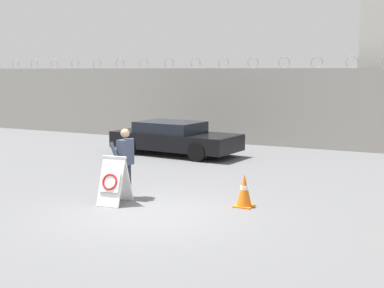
{
  "coord_description": "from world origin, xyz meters",
  "views": [
    {
      "loc": [
        5.85,
        -9.45,
        3.05
      ],
      "look_at": [
        0.03,
        1.89,
        1.28
      ],
      "focal_mm": 50.0,
      "sensor_mm": 36.0,
      "label": 1
    }
  ],
  "objects_px": {
    "traffic_cone_near": "(244,190)",
    "security_guard": "(125,160)",
    "barricade_sign": "(114,180)",
    "parked_car_front_coupe": "(174,138)"
  },
  "relations": [
    {
      "from": "traffic_cone_near",
      "to": "security_guard",
      "type": "bearing_deg",
      "value": -170.22
    },
    {
      "from": "barricade_sign",
      "to": "parked_car_front_coupe",
      "type": "xyz_separation_m",
      "value": [
        -2.27,
        6.94,
        0.06
      ]
    },
    {
      "from": "barricade_sign",
      "to": "traffic_cone_near",
      "type": "height_order",
      "value": "barricade_sign"
    },
    {
      "from": "security_guard",
      "to": "barricade_sign",
      "type": "bearing_deg",
      "value": 11.94
    },
    {
      "from": "barricade_sign",
      "to": "security_guard",
      "type": "relative_size",
      "value": 0.66
    },
    {
      "from": "barricade_sign",
      "to": "traffic_cone_near",
      "type": "relative_size",
      "value": 1.47
    },
    {
      "from": "traffic_cone_near",
      "to": "parked_car_front_coupe",
      "type": "bearing_deg",
      "value": 130.78
    },
    {
      "from": "barricade_sign",
      "to": "security_guard",
      "type": "bearing_deg",
      "value": 92.5
    },
    {
      "from": "security_guard",
      "to": "traffic_cone_near",
      "type": "height_order",
      "value": "security_guard"
    },
    {
      "from": "barricade_sign",
      "to": "traffic_cone_near",
      "type": "xyz_separation_m",
      "value": [
        2.75,
        1.11,
        -0.18
      ]
    }
  ]
}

